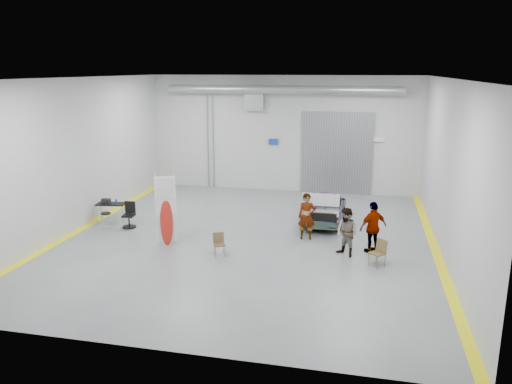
% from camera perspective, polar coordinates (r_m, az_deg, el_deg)
% --- Properties ---
extents(ground, '(16.00, 16.00, 0.00)m').
position_cam_1_polar(ground, '(19.15, -0.95, -5.35)').
color(ground, slate).
rests_on(ground, ground).
extents(room_shell, '(14.02, 16.18, 6.01)m').
position_cam_1_polar(room_shell, '(20.32, 1.13, 7.58)').
color(room_shell, '#B7B9BC').
rests_on(room_shell, ground).
extents(sedan_car, '(1.75, 4.27, 1.24)m').
position_cam_1_polar(sedan_car, '(21.46, 7.81, -1.61)').
color(sedan_car, white).
rests_on(sedan_car, ground).
extents(person_a, '(0.69, 0.50, 1.78)m').
position_cam_1_polar(person_a, '(18.97, 5.81, -2.79)').
color(person_a, '#875A49').
rests_on(person_a, ground).
extents(person_b, '(1.05, 1.02, 1.71)m').
position_cam_1_polar(person_b, '(17.46, 10.34, -4.57)').
color(person_b, slate).
rests_on(person_b, ground).
extents(person_c, '(1.13, 0.98, 1.86)m').
position_cam_1_polar(person_c, '(17.96, 13.24, -3.95)').
color(person_c, brown).
rests_on(person_c, ground).
extents(surfboard_display, '(0.72, 0.43, 2.73)m').
position_cam_1_polar(surfboard_display, '(18.50, -10.49, -2.69)').
color(surfboard_display, white).
rests_on(surfboard_display, ground).
extents(folding_chair_near, '(0.51, 0.54, 0.80)m').
position_cam_1_polar(folding_chair_near, '(17.44, -4.18, -6.50)').
color(folding_chair_near, brown).
rests_on(folding_chair_near, ground).
extents(folding_chair_far, '(0.60, 0.68, 0.91)m').
position_cam_1_polar(folding_chair_far, '(16.93, 13.64, -7.39)').
color(folding_chair_far, brown).
rests_on(folding_chair_far, ground).
extents(shop_stool, '(0.40, 0.40, 0.78)m').
position_cam_1_polar(shop_stool, '(20.72, -16.74, -3.32)').
color(shop_stool, black).
rests_on(shop_stool, ground).
extents(work_table, '(1.29, 0.78, 0.99)m').
position_cam_1_polar(work_table, '(22.03, -16.38, -1.26)').
color(work_table, '#919399').
rests_on(work_table, ground).
extents(office_chair, '(0.55, 0.55, 1.04)m').
position_cam_1_polar(office_chair, '(21.01, -14.26, -2.73)').
color(office_chair, black).
rests_on(office_chair, ground).
extents(trunk_lid, '(1.44, 0.88, 0.04)m').
position_cam_1_polar(trunk_lid, '(19.49, 7.40, -1.26)').
color(trunk_lid, silver).
rests_on(trunk_lid, sedan_car).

